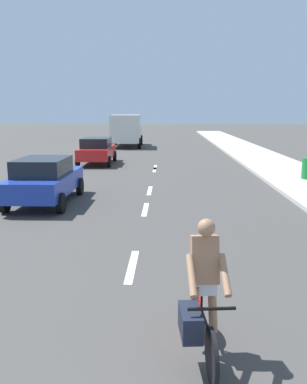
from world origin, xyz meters
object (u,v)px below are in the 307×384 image
(cyclist, at_px, (201,297))
(delivery_truck, at_px, (127,130))
(parked_car_red, at_px, (97,150))
(parked_car_blue, at_px, (45,179))

(cyclist, xyz_separation_m, delivery_truck, (-4.11, 31.27, 0.67))
(cyclist, bearing_deg, parked_car_red, -81.26)
(cyclist, distance_m, delivery_truck, 31.55)
(cyclist, bearing_deg, parked_car_blue, -66.97)
(parked_car_red, height_order, delivery_truck, delivery_truck)
(cyclist, distance_m, parked_car_red, 19.75)
(parked_car_blue, relative_size, parked_car_red, 0.98)
(parked_car_blue, distance_m, delivery_truck, 22.59)
(parked_car_red, distance_m, delivery_truck, 12.11)
(cyclist, bearing_deg, delivery_truck, -87.44)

